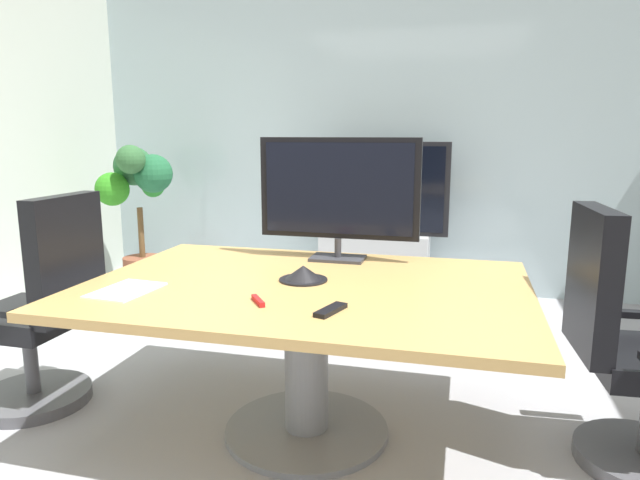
{
  "coord_description": "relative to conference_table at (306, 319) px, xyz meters",
  "views": [
    {
      "loc": [
        0.61,
        -2.12,
        1.38
      ],
      "look_at": [
        -0.05,
        0.44,
        0.87
      ],
      "focal_mm": 31.46,
      "sensor_mm": 36.0,
      "label": 1
    }
  ],
  "objects": [
    {
      "name": "potted_plant",
      "position": [
        -2.07,
        1.97,
        0.28
      ],
      "size": [
        0.6,
        0.63,
        1.28
      ],
      "color": "brown",
      "rests_on": "ground"
    },
    {
      "name": "whiteboard_marker",
      "position": [
        -0.1,
        -0.33,
        0.18
      ],
      "size": [
        0.09,
        0.12,
        0.02
      ],
      "primitive_type": "cube",
      "rotation": [
        0.0,
        0.0,
        -0.94
      ],
      "color": "red",
      "rests_on": "conference_table"
    },
    {
      "name": "remote_control",
      "position": [
        0.2,
        -0.37,
        0.17
      ],
      "size": [
        0.1,
        0.18,
        0.02
      ],
      "primitive_type": "cube",
      "rotation": [
        0.0,
        0.0,
        -0.31
      ],
      "color": "black",
      "rests_on": "conference_table"
    },
    {
      "name": "conference_table",
      "position": [
        0.0,
        0.0,
        0.0
      ],
      "size": [
        1.94,
        1.35,
        0.72
      ],
      "color": "#B2894C",
      "rests_on": "ground"
    },
    {
      "name": "tv_monitor",
      "position": [
        0.03,
        0.5,
        0.52
      ],
      "size": [
        0.84,
        0.18,
        0.64
      ],
      "color": "#333338",
      "rests_on": "conference_table"
    },
    {
      "name": "paper_notepad",
      "position": [
        -0.7,
        -0.31,
        0.17
      ],
      "size": [
        0.24,
        0.32,
        0.01
      ],
      "primitive_type": "cube",
      "rotation": [
        0.0,
        0.0,
        -0.09
      ],
      "color": "white",
      "rests_on": "conference_table"
    },
    {
      "name": "conference_phone",
      "position": [
        -0.03,
        0.04,
        0.2
      ],
      "size": [
        0.22,
        0.22,
        0.07
      ],
      "color": "black",
      "rests_on": "conference_table"
    },
    {
      "name": "office_chair_right",
      "position": [
        1.36,
        0.1,
        -0.1
      ],
      "size": [
        0.61,
        0.59,
        1.09
      ],
      "rotation": [
        0.0,
        0.0,
        1.64
      ],
      "color": "#4C4C51",
      "rests_on": "ground"
    },
    {
      "name": "office_chair_left",
      "position": [
        -1.36,
        -0.07,
        -0.1
      ],
      "size": [
        0.6,
        0.57,
        1.09
      ],
      "rotation": [
        0.0,
        0.0,
        -1.57
      ],
      "color": "#4C4C51",
      "rests_on": "ground"
    },
    {
      "name": "ground_plane",
      "position": [
        0.05,
        -0.19,
        -0.56
      ],
      "size": [
        6.67,
        6.67,
        0.0
      ],
      "primitive_type": "plane",
      "color": "#99999E"
    },
    {
      "name": "wall_back_glass_partition",
      "position": [
        0.05,
        2.64,
        0.79
      ],
      "size": [
        5.55,
        0.1,
        2.7
      ],
      "primitive_type": "cube",
      "color": "#9EB2B7",
      "rests_on": "ground"
    },
    {
      "name": "wall_display_unit",
      "position": [
        -0.05,
        2.29,
        -0.12
      ],
      "size": [
        1.2,
        0.36,
        1.31
      ],
      "color": "#B7BABC",
      "rests_on": "ground"
    }
  ]
}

